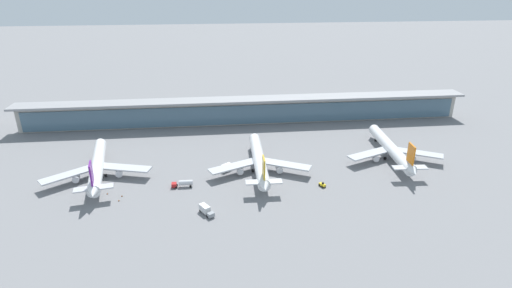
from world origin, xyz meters
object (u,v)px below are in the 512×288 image
at_px(airliner_left_stand, 97,166).
at_px(safety_cone_alpha, 107,193).
at_px(service_truck_by_tail_blue, 228,167).
at_px(service_truck_mid_apron_red, 183,183).
at_px(safety_cone_bravo, 122,196).
at_px(service_truck_under_wing_grey, 206,210).
at_px(airliner_right_stand, 391,149).
at_px(service_truck_near_nose_yellow, 322,185).
at_px(safety_cone_charlie, 119,200).
at_px(airliner_centre_stand, 259,160).

bearing_deg(airliner_left_stand, safety_cone_alpha, -66.60).
height_order(airliner_left_stand, safety_cone_alpha, airliner_left_stand).
bearing_deg(safety_cone_alpha, service_truck_by_tail_blue, 18.54).
height_order(service_truck_mid_apron_red, safety_cone_bravo, service_truck_mid_apron_red).
bearing_deg(service_truck_mid_apron_red, service_truck_under_wing_grey, -66.41).
height_order(airliner_right_stand, service_truck_near_nose_yellow, airliner_right_stand).
relative_size(airliner_right_stand, safety_cone_alpha, 84.24).
bearing_deg(service_truck_mid_apron_red, safety_cone_charlie, -160.24).
distance_m(service_truck_under_wing_grey, service_truck_by_tail_blue, 36.31).
bearing_deg(airliner_centre_stand, safety_cone_bravo, -163.19).
distance_m(service_truck_near_nose_yellow, service_truck_by_tail_blue, 42.73).
relative_size(service_truck_mid_apron_red, safety_cone_charlie, 12.30).
bearing_deg(safety_cone_bravo, service_truck_mid_apron_red, 12.50).
relative_size(service_truck_near_nose_yellow, safety_cone_charlie, 4.73).
distance_m(service_truck_near_nose_yellow, safety_cone_alpha, 86.85).
relative_size(safety_cone_alpha, safety_cone_bravo, 1.00).
bearing_deg(service_truck_by_tail_blue, safety_cone_alpha, -161.46).
relative_size(airliner_left_stand, service_truck_near_nose_yellow, 17.72).
relative_size(airliner_right_stand, service_truck_under_wing_grey, 7.98).
xyz_separation_m(airliner_centre_stand, airliner_right_stand, (63.58, 5.95, 0.00)).
xyz_separation_m(airliner_left_stand, airliner_centre_stand, (69.69, -1.91, 0.00)).
bearing_deg(safety_cone_alpha, airliner_left_stand, 113.40).
bearing_deg(airliner_left_stand, service_truck_near_nose_yellow, -11.86).
bearing_deg(airliner_left_stand, service_truck_under_wing_grey, -37.17).
bearing_deg(safety_cone_bravo, service_truck_near_nose_yellow, -0.55).
xyz_separation_m(safety_cone_alpha, safety_cone_charlie, (5.62, -5.90, 0.00)).
xyz_separation_m(airliner_right_stand, service_truck_mid_apron_red, (-96.31, -17.75, -3.24)).
xyz_separation_m(service_truck_near_nose_yellow, safety_cone_charlie, (-81.17, -2.67, -0.56)).
relative_size(service_truck_mid_apron_red, safety_cone_bravo, 12.30).
bearing_deg(service_truck_near_nose_yellow, airliner_right_stand, 31.14).
relative_size(airliner_right_stand, safety_cone_bravo, 84.24).
xyz_separation_m(service_truck_mid_apron_red, service_truck_by_tail_blue, (19.02, 13.59, -0.02)).
height_order(airliner_left_stand, safety_cone_bravo, airliner_left_stand).
height_order(airliner_centre_stand, safety_cone_alpha, airliner_centre_stand).
relative_size(service_truck_under_wing_grey, safety_cone_alpha, 10.56).
distance_m(service_truck_near_nose_yellow, service_truck_mid_apron_red, 57.30).
relative_size(airliner_centre_stand, safety_cone_alpha, 84.14).
height_order(airliner_right_stand, safety_cone_bravo, airliner_right_stand).
height_order(airliner_left_stand, airliner_right_stand, same).
relative_size(airliner_centre_stand, service_truck_mid_apron_red, 6.84).
distance_m(airliner_left_stand, safety_cone_bravo, 23.60).
bearing_deg(airliner_centre_stand, safety_cone_charlie, -160.21).
height_order(service_truck_mid_apron_red, service_truck_by_tail_blue, service_truck_by_tail_blue).
relative_size(safety_cone_bravo, safety_cone_charlie, 1.00).
xyz_separation_m(airliner_left_stand, service_truck_mid_apron_red, (36.96, -13.71, -3.24)).
xyz_separation_m(airliner_right_stand, service_truck_under_wing_grey, (-86.97, -39.15, -3.25)).
bearing_deg(service_truck_near_nose_yellow, service_truck_under_wing_grey, -162.10).
relative_size(service_truck_mid_apron_red, service_truck_by_tail_blue, 1.20).
xyz_separation_m(service_truck_by_tail_blue, safety_cone_bravo, (-42.69, -18.84, -1.37)).
distance_m(airliner_centre_stand, safety_cone_charlie, 60.69).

